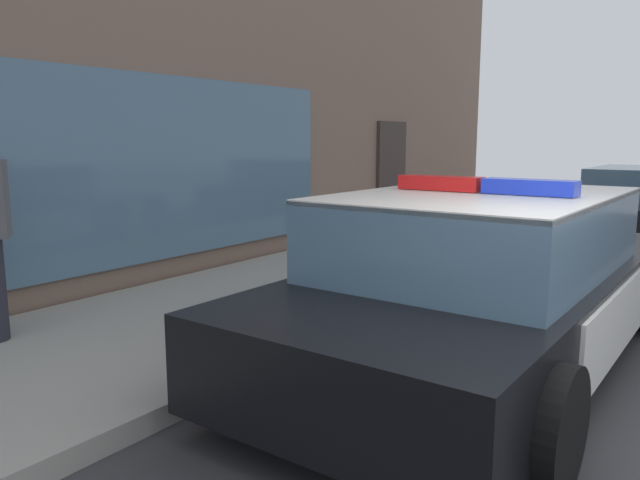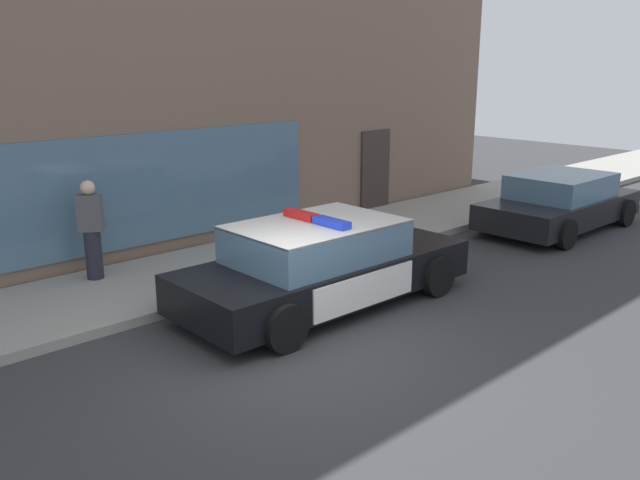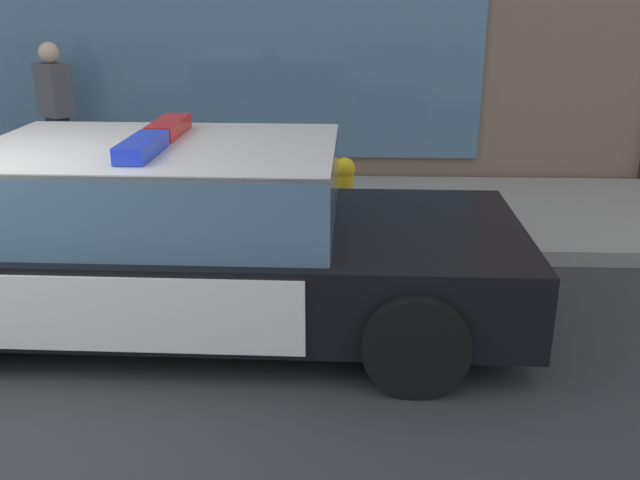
{
  "view_description": "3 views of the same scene",
  "coord_description": "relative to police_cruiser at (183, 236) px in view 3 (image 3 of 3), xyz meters",
  "views": [
    {
      "loc": [
        -3.02,
        -0.45,
        1.78
      ],
      "look_at": [
        1.48,
        2.76,
        0.86
      ],
      "focal_mm": 34.17,
      "sensor_mm": 36.0,
      "label": 1
    },
    {
      "loc": [
        -5.31,
        -6.1,
        3.82
      ],
      "look_at": [
        1.9,
        1.61,
        0.94
      ],
      "focal_mm": 37.39,
      "sensor_mm": 36.0,
      "label": 2
    },
    {
      "loc": [
        2.81,
        -3.61,
        2.42
      ],
      "look_at": [
        2.61,
        1.55,
        0.54
      ],
      "focal_mm": 38.55,
      "sensor_mm": 36.0,
      "label": 3
    }
  ],
  "objects": [
    {
      "name": "fire_hydrant",
      "position": [
        1.21,
        1.8,
        -0.18
      ],
      "size": [
        0.34,
        0.39,
        0.73
      ],
      "color": "gold",
      "rests_on": "sidewalk"
    },
    {
      "name": "sidewalk",
      "position": [
        -1.59,
        2.53,
        -0.61
      ],
      "size": [
        48.0,
        2.69,
        0.15
      ],
      "primitive_type": "cube",
      "color": "gray",
      "rests_on": "ground"
    },
    {
      "name": "police_cruiser",
      "position": [
        0.0,
        0.0,
        0.0
      ],
      "size": [
        4.96,
        2.2,
        1.49
      ],
      "rotation": [
        0.0,
        0.0,
        -0.01
      ],
      "color": "black",
      "rests_on": "ground"
    },
    {
      "name": "pedestrian_on_sidewalk",
      "position": [
        -2.26,
        3.32,
        0.33
      ],
      "size": [
        0.48,
        0.45,
        1.71
      ],
      "rotation": [
        0.0,
        0.0,
        4.08
      ],
      "color": "#23232D",
      "rests_on": "sidewalk"
    }
  ]
}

